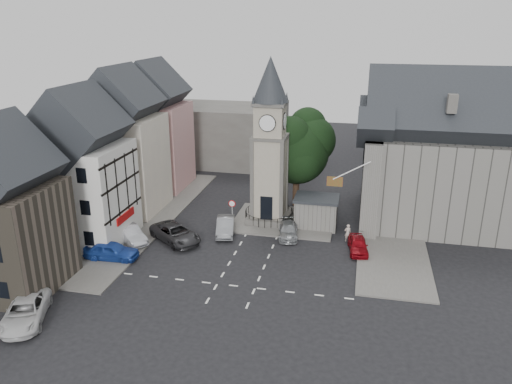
% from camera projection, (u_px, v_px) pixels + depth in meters
% --- Properties ---
extents(ground, '(120.00, 120.00, 0.00)m').
position_uv_depth(ground, '(252.00, 255.00, 43.46)').
color(ground, black).
rests_on(ground, ground).
extents(pavement_west, '(6.00, 30.00, 0.14)m').
position_uv_depth(pavement_west, '(147.00, 217.00, 51.50)').
color(pavement_west, '#595651').
rests_on(pavement_west, ground).
extents(pavement_east, '(6.00, 26.00, 0.14)m').
position_uv_depth(pavement_east, '(390.00, 230.00, 48.40)').
color(pavement_east, '#595651').
rests_on(pavement_east, ground).
extents(central_island, '(10.00, 8.00, 0.16)m').
position_uv_depth(central_island, '(284.00, 221.00, 50.51)').
color(central_island, '#595651').
rests_on(central_island, ground).
extents(road_markings, '(20.00, 8.00, 0.01)m').
position_uv_depth(road_markings, '(236.00, 286.00, 38.39)').
color(road_markings, silver).
rests_on(road_markings, ground).
extents(clock_tower, '(4.86, 4.86, 16.25)m').
position_uv_depth(clock_tower, '(270.00, 143.00, 48.15)').
color(clock_tower, '#4C4944').
rests_on(clock_tower, ground).
extents(stone_shelter, '(4.30, 3.30, 3.08)m').
position_uv_depth(stone_shelter, '(316.00, 212.00, 48.90)').
color(stone_shelter, slate).
rests_on(stone_shelter, ground).
extents(town_tree, '(7.20, 7.20, 10.80)m').
position_uv_depth(town_tree, '(297.00, 143.00, 52.74)').
color(town_tree, black).
rests_on(town_tree, ground).
extents(warning_sign_post, '(0.70, 0.19, 2.85)m').
position_uv_depth(warning_sign_post, '(232.00, 208.00, 48.45)').
color(warning_sign_post, black).
rests_on(warning_sign_post, ground).
extents(terrace_pink, '(8.10, 7.60, 12.80)m').
position_uv_depth(terrace_pink, '(154.00, 133.00, 59.17)').
color(terrace_pink, '#CD908D').
rests_on(terrace_pink, ground).
extents(terrace_cream, '(8.10, 7.60, 12.80)m').
position_uv_depth(terrace_cream, '(123.00, 150.00, 51.79)').
color(terrace_cream, beige).
rests_on(terrace_cream, ground).
extents(terrace_tudor, '(8.10, 7.60, 12.00)m').
position_uv_depth(terrace_tudor, '(83.00, 176.00, 44.55)').
color(terrace_tudor, silver).
rests_on(terrace_tudor, ground).
extents(building_sw_stone, '(8.60, 7.60, 10.40)m').
position_uv_depth(building_sw_stone, '(1.00, 221.00, 36.83)').
color(building_sw_stone, '#4F483B').
rests_on(building_sw_stone, ground).
extents(backdrop_west, '(20.00, 10.00, 8.00)m').
position_uv_depth(backdrop_west, '(213.00, 134.00, 70.38)').
color(backdrop_west, '#4C4944').
rests_on(backdrop_west, ground).
extents(east_building, '(14.40, 11.40, 12.60)m').
position_uv_depth(east_building, '(433.00, 162.00, 48.39)').
color(east_building, slate).
rests_on(east_building, ground).
extents(east_boundary_wall, '(0.40, 16.00, 0.90)m').
position_uv_depth(east_boundary_wall, '(362.00, 216.00, 50.68)').
color(east_boundary_wall, slate).
rests_on(east_boundary_wall, ground).
extents(flagpole, '(3.68, 0.10, 2.74)m').
position_uv_depth(flagpole, '(352.00, 171.00, 43.22)').
color(flagpole, white).
rests_on(flagpole, ground).
extents(car_west_blue, '(4.72, 2.11, 1.58)m').
position_uv_depth(car_west_blue, '(111.00, 251.00, 42.41)').
color(car_west_blue, '#1D409F').
rests_on(car_west_blue, ground).
extents(car_west_silver, '(4.51, 4.20, 1.51)m').
position_uv_depth(car_west_silver, '(130.00, 234.00, 45.73)').
color(car_west_silver, '#ADAFB5').
rests_on(car_west_silver, ground).
extents(car_west_grey, '(6.09, 5.45, 1.57)m').
position_uv_depth(car_west_grey, '(175.00, 233.00, 45.83)').
color(car_west_grey, '#2D2C2F').
rests_on(car_west_grey, ground).
extents(car_island_silver, '(2.60, 4.85, 1.52)m').
position_uv_depth(car_island_silver, '(225.00, 226.00, 47.57)').
color(car_island_silver, gray).
rests_on(car_island_silver, ground).
extents(car_island_east, '(2.35, 4.50, 1.25)m').
position_uv_depth(car_island_east, '(288.00, 230.00, 46.90)').
color(car_island_east, gray).
rests_on(car_island_east, ground).
extents(car_east_red, '(2.07, 4.12, 1.35)m').
position_uv_depth(car_east_red, '(358.00, 245.00, 43.82)').
color(car_east_red, maroon).
rests_on(car_east_red, ground).
extents(van_sw_white, '(4.42, 6.03, 1.52)m').
position_uv_depth(van_sw_white, '(25.00, 311.00, 33.71)').
color(van_sw_white, silver).
rests_on(van_sw_white, ground).
extents(pedestrian, '(0.70, 0.57, 1.67)m').
position_uv_depth(pedestrian, '(348.00, 233.00, 45.85)').
color(pedestrian, '#C3AFA1').
rests_on(pedestrian, ground).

